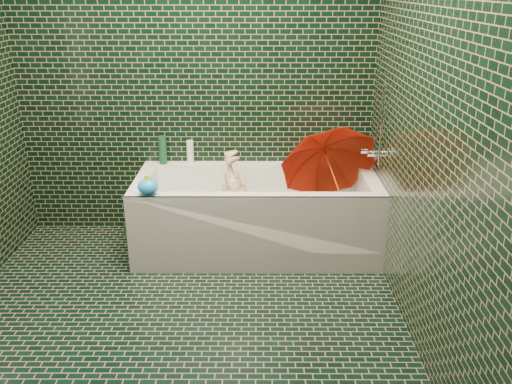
{
  "coord_description": "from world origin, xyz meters",
  "views": [
    {
      "loc": [
        0.46,
        -2.54,
        1.82
      ],
      "look_at": [
        0.44,
        0.82,
        0.52
      ],
      "focal_mm": 38.0,
      "sensor_mm": 36.0,
      "label": 1
    }
  ],
  "objects_px": {
    "umbrella": "(333,175)",
    "bath_toy": "(148,187)",
    "bathtub": "(257,223)",
    "child": "(241,211)",
    "rubber_duck": "(327,158)"
  },
  "relations": [
    {
      "from": "bathtub",
      "to": "rubber_duck",
      "type": "height_order",
      "value": "rubber_duck"
    },
    {
      "from": "child",
      "to": "rubber_duck",
      "type": "height_order",
      "value": "rubber_duck"
    },
    {
      "from": "umbrella",
      "to": "bath_toy",
      "type": "relative_size",
      "value": 4.29
    },
    {
      "from": "umbrella",
      "to": "rubber_duck",
      "type": "height_order",
      "value": "umbrella"
    },
    {
      "from": "umbrella",
      "to": "rubber_duck",
      "type": "relative_size",
      "value": 6.27
    },
    {
      "from": "child",
      "to": "bath_toy",
      "type": "height_order",
      "value": "bath_toy"
    },
    {
      "from": "bathtub",
      "to": "bath_toy",
      "type": "bearing_deg",
      "value": -155.32
    },
    {
      "from": "child",
      "to": "rubber_duck",
      "type": "xyz_separation_m",
      "value": [
        0.64,
        0.36,
        0.28
      ]
    },
    {
      "from": "bathtub",
      "to": "bath_toy",
      "type": "distance_m",
      "value": 0.86
    },
    {
      "from": "rubber_duck",
      "to": "bath_toy",
      "type": "distance_m",
      "value": 1.39
    },
    {
      "from": "child",
      "to": "bath_toy",
      "type": "xyz_separation_m",
      "value": [
        -0.58,
        -0.3,
        0.3
      ]
    },
    {
      "from": "rubber_duck",
      "to": "bathtub",
      "type": "bearing_deg",
      "value": -128.5
    },
    {
      "from": "bathtub",
      "to": "rubber_duck",
      "type": "bearing_deg",
      "value": 32.88
    },
    {
      "from": "bathtub",
      "to": "umbrella",
      "type": "relative_size",
      "value": 2.55
    },
    {
      "from": "bathtub",
      "to": "umbrella",
      "type": "height_order",
      "value": "umbrella"
    }
  ]
}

